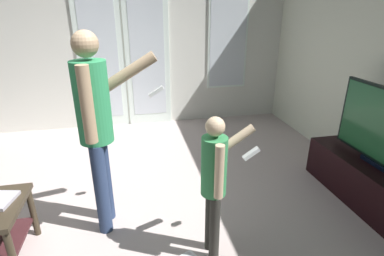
{
  "coord_description": "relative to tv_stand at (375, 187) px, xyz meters",
  "views": [
    {
      "loc": [
        0.35,
        -2.31,
        1.81
      ],
      "look_at": [
        0.79,
        -0.21,
        0.95
      ],
      "focal_mm": 27.81,
      "sensor_mm": 36.0,
      "label": 1
    }
  ],
  "objects": [
    {
      "name": "person_adult",
      "position": [
        -2.51,
        0.27,
        0.79
      ],
      "size": [
        0.7,
        0.45,
        1.68
      ],
      "color": "navy",
      "rests_on": "ground_plane"
    },
    {
      "name": "ground_plane",
      "position": [
        -2.58,
        0.29,
        -0.22
      ],
      "size": [
        5.9,
        5.12,
        0.02
      ],
      "primitive_type": "cube",
      "color": "#BEACA8"
    },
    {
      "name": "tv_stand",
      "position": [
        0.0,
        0.0,
        0.0
      ],
      "size": [
        0.46,
        1.54,
        0.42
      ],
      "color": "black",
      "rests_on": "ground_plane"
    },
    {
      "name": "person_child",
      "position": [
        -1.69,
        -0.26,
        0.48
      ],
      "size": [
        0.49,
        0.31,
        1.15
      ],
      "color": "#2C2B26",
      "rests_on": "ground_plane"
    },
    {
      "name": "wall_back_with_doors",
      "position": [
        -2.51,
        2.81,
        1.08
      ],
      "size": [
        5.9,
        0.09,
        2.65
      ],
      "color": "silver",
      "rests_on": "ground_plane"
    }
  ]
}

